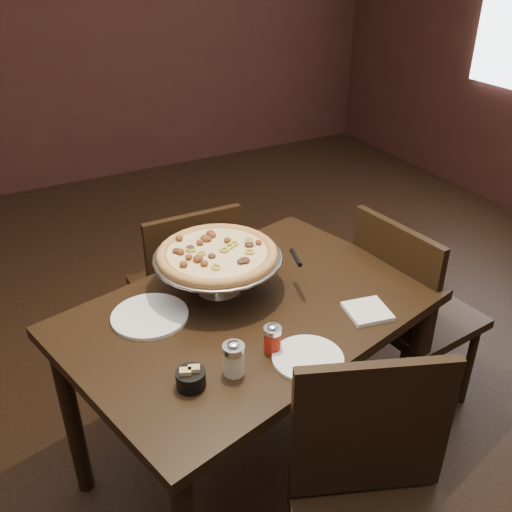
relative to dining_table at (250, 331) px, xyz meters
name	(u,v)px	position (x,y,z in m)	size (l,w,h in m)	color
room	(265,142)	(0.01, -0.08, 0.72)	(6.04, 7.04, 2.84)	black
dining_table	(250,331)	(0.00, 0.00, 0.00)	(1.42, 1.11, 0.78)	black
pizza_stand	(217,254)	(-0.05, 0.15, 0.26)	(0.46, 0.46, 0.19)	silver
parmesan_shaker	(234,359)	(-0.20, -0.27, 0.16)	(0.07, 0.07, 0.12)	beige
pepper_flake_shaker	(272,339)	(-0.05, -0.24, 0.15)	(0.06, 0.06, 0.10)	maroon
packet_caddy	(191,378)	(-0.33, -0.26, 0.13)	(0.09, 0.09, 0.07)	black
napkin_stack	(367,311)	(0.34, -0.22, 0.11)	(0.14, 0.14, 0.01)	white
plate_left	(150,316)	(-0.33, 0.11, 0.11)	(0.26, 0.26, 0.01)	white
plate_near	(308,358)	(0.03, -0.33, 0.11)	(0.22, 0.22, 0.01)	white
serving_spatula	(296,258)	(0.18, 0.00, 0.25)	(0.13, 0.13, 0.02)	silver
chair_far	(187,285)	(0.01, 0.65, -0.18)	(0.43, 0.43, 0.91)	black
chair_side	(408,309)	(0.76, 0.00, -0.16)	(0.49, 0.49, 0.95)	black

